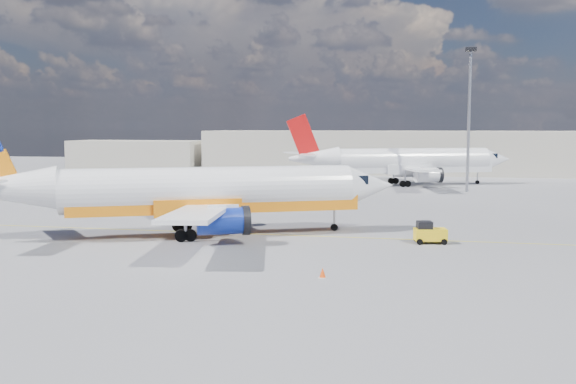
% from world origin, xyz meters
% --- Properties ---
extents(ground, '(240.00, 240.00, 0.00)m').
position_xyz_m(ground, '(0.00, 0.00, 0.00)').
color(ground, '#5D5D61').
rests_on(ground, ground).
extents(taxi_line, '(70.00, 0.15, 0.01)m').
position_xyz_m(taxi_line, '(0.00, 3.00, 0.01)').
color(taxi_line, yellow).
rests_on(taxi_line, ground).
extents(terminal_main, '(70.00, 14.00, 8.00)m').
position_xyz_m(terminal_main, '(5.00, 75.00, 4.00)').
color(terminal_main, '#BAB3A0').
rests_on(terminal_main, ground).
extents(terminal_annex, '(26.00, 10.00, 6.00)m').
position_xyz_m(terminal_annex, '(-45.00, 72.00, 3.00)').
color(terminal_annex, '#BAB3A0').
rests_on(terminal_annex, ground).
extents(main_jet, '(34.93, 26.29, 10.78)m').
position_xyz_m(main_jet, '(-7.21, 1.28, 3.59)').
color(main_jet, white).
rests_on(main_jet, ground).
extents(second_jet, '(34.99, 26.42, 10.72)m').
position_xyz_m(second_jet, '(8.60, 50.08, 3.57)').
color(second_jet, white).
rests_on(second_jet, ground).
extents(gse_tug, '(2.60, 1.88, 1.71)m').
position_xyz_m(gse_tug, '(11.44, 1.58, 0.81)').
color(gse_tug, black).
rests_on(gse_tug, ground).
extents(traffic_cone, '(0.44, 0.44, 0.62)m').
position_xyz_m(traffic_cone, '(5.09, -11.15, 0.30)').
color(traffic_cone, white).
rests_on(traffic_cone, ground).
extents(floodlight_mast, '(1.41, 1.41, 19.30)m').
position_xyz_m(floodlight_mast, '(16.99, 41.55, 11.57)').
color(floodlight_mast, '#9A9AA2').
rests_on(floodlight_mast, ground).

